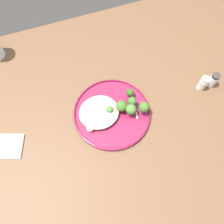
# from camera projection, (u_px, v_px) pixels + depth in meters

# --- Properties ---
(ground) EXTENTS (6.00, 6.00, 0.00)m
(ground) POSITION_uv_depth(u_px,v_px,m) (112.00, 153.00, 1.54)
(ground) COLOR #2D2B28
(wooden_dining_table) EXTENTS (1.40, 1.00, 0.74)m
(wooden_dining_table) POSITION_uv_depth(u_px,v_px,m) (112.00, 117.00, 0.93)
(wooden_dining_table) COLOR brown
(wooden_dining_table) RESTS_ON ground
(dinner_plate) EXTENTS (0.29, 0.29, 0.02)m
(dinner_plate) POSITION_uv_depth(u_px,v_px,m) (112.00, 113.00, 0.84)
(dinner_plate) COLOR maroon
(dinner_plate) RESTS_ON wooden_dining_table
(noodle_bed) EXTENTS (0.15, 0.14, 0.03)m
(noodle_bed) POSITION_uv_depth(u_px,v_px,m) (99.00, 112.00, 0.82)
(noodle_bed) COLOR beige
(noodle_bed) RESTS_ON dinner_plate
(seared_scallop_front_small) EXTENTS (0.04, 0.04, 0.01)m
(seared_scallop_front_small) POSITION_uv_depth(u_px,v_px,m) (92.00, 114.00, 0.83)
(seared_scallop_front_small) COLOR #E5C689
(seared_scallop_front_small) RESTS_ON dinner_plate
(seared_scallop_left_edge) EXTENTS (0.03, 0.03, 0.02)m
(seared_scallop_left_edge) POSITION_uv_depth(u_px,v_px,m) (90.00, 128.00, 0.80)
(seared_scallop_left_edge) COLOR beige
(seared_scallop_left_edge) RESTS_ON dinner_plate
(seared_scallop_on_noodles) EXTENTS (0.03, 0.03, 0.01)m
(seared_scallop_on_noodles) POSITION_uv_depth(u_px,v_px,m) (98.00, 120.00, 0.82)
(seared_scallop_on_noodles) COLOR beige
(seared_scallop_on_noodles) RESTS_ON dinner_plate
(seared_scallop_rear_pale) EXTENTS (0.03, 0.03, 0.01)m
(seared_scallop_rear_pale) POSITION_uv_depth(u_px,v_px,m) (105.00, 113.00, 0.83)
(seared_scallop_rear_pale) COLOR #E5C689
(seared_scallop_rear_pale) RESTS_ON dinner_plate
(seared_scallop_center_golden) EXTENTS (0.03, 0.03, 0.01)m
(seared_scallop_center_golden) POSITION_uv_depth(u_px,v_px,m) (112.00, 109.00, 0.84)
(seared_scallop_center_golden) COLOR #E5C689
(seared_scallop_center_golden) RESTS_ON dinner_plate
(seared_scallop_large_seared) EXTENTS (0.02, 0.02, 0.01)m
(seared_scallop_large_seared) POSITION_uv_depth(u_px,v_px,m) (100.00, 109.00, 0.84)
(seared_scallop_large_seared) COLOR beige
(seared_scallop_large_seared) RESTS_ON dinner_plate
(broccoli_floret_right_tilted) EXTENTS (0.04, 0.04, 0.06)m
(broccoli_floret_right_tilted) POSITION_uv_depth(u_px,v_px,m) (144.00, 107.00, 0.81)
(broccoli_floret_right_tilted) COLOR #89A356
(broccoli_floret_right_tilted) RESTS_ON dinner_plate
(broccoli_floret_split_head) EXTENTS (0.04, 0.04, 0.06)m
(broccoli_floret_split_head) POSITION_uv_depth(u_px,v_px,m) (131.00, 110.00, 0.81)
(broccoli_floret_split_head) COLOR #89A356
(broccoli_floret_split_head) RESTS_ON dinner_plate
(broccoli_floret_tall_stalk) EXTENTS (0.03, 0.03, 0.04)m
(broccoli_floret_tall_stalk) POSITION_uv_depth(u_px,v_px,m) (130.00, 93.00, 0.85)
(broccoli_floret_tall_stalk) COLOR #7A994C
(broccoli_floret_tall_stalk) RESTS_ON dinner_plate
(broccoli_floret_front_edge) EXTENTS (0.04, 0.04, 0.05)m
(broccoli_floret_front_edge) POSITION_uv_depth(u_px,v_px,m) (122.00, 106.00, 0.82)
(broccoli_floret_front_edge) COLOR #7A994C
(broccoli_floret_front_edge) RESTS_ON dinner_plate
(broccoli_floret_center_pile) EXTENTS (0.03, 0.03, 0.06)m
(broccoli_floret_center_pile) POSITION_uv_depth(u_px,v_px,m) (132.00, 102.00, 0.82)
(broccoli_floret_center_pile) COLOR #89A356
(broccoli_floret_center_pile) RESTS_ON dinner_plate
(broccoli_floret_beside_noodles) EXTENTS (0.03, 0.03, 0.05)m
(broccoli_floret_beside_noodles) POSITION_uv_depth(u_px,v_px,m) (110.00, 110.00, 0.82)
(broccoli_floret_beside_noodles) COLOR #7A994C
(broccoli_floret_beside_noodles) RESTS_ON dinner_plate
(onion_sliver_short_strip) EXTENTS (0.03, 0.03, 0.00)m
(onion_sliver_short_strip) POSITION_uv_depth(u_px,v_px,m) (114.00, 111.00, 0.84)
(onion_sliver_short_strip) COLOR silver
(onion_sliver_short_strip) RESTS_ON dinner_plate
(onion_sliver_long_sliver) EXTENTS (0.02, 0.05, 0.00)m
(onion_sliver_long_sliver) POSITION_uv_depth(u_px,v_px,m) (136.00, 113.00, 0.84)
(onion_sliver_long_sliver) COLOR silver
(onion_sliver_long_sliver) RESTS_ON dinner_plate
(folded_napkin) EXTENTS (0.17, 0.13, 0.01)m
(folded_napkin) POSITION_uv_depth(u_px,v_px,m) (1.00, 146.00, 0.80)
(folded_napkin) COLOR silver
(folded_napkin) RESTS_ON wooden_dining_table
(salt_shaker) EXTENTS (0.03, 0.03, 0.07)m
(salt_shaker) POSITION_uv_depth(u_px,v_px,m) (203.00, 83.00, 0.87)
(salt_shaker) COLOR white
(salt_shaker) RESTS_ON wooden_dining_table
(pepper_shaker) EXTENTS (0.03, 0.03, 0.07)m
(pepper_shaker) POSITION_uv_depth(u_px,v_px,m) (213.00, 80.00, 0.87)
(pepper_shaker) COLOR white
(pepper_shaker) RESTS_ON wooden_dining_table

